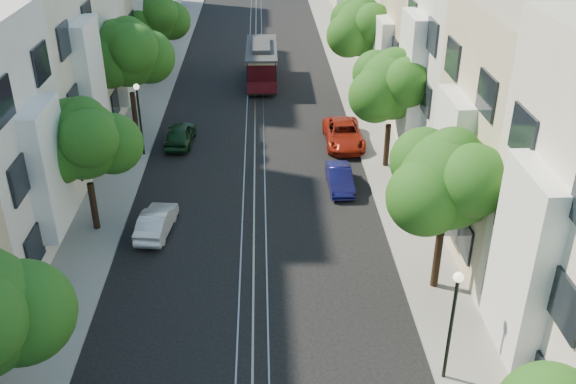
{
  "coord_description": "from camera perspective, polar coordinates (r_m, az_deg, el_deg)",
  "views": [
    {
      "loc": [
        0.52,
        -11.52,
        15.48
      ],
      "look_at": [
        1.55,
        13.21,
        2.2
      ],
      "focal_mm": 40.0,
      "sensor_mm": 36.0,
      "label": 1
    }
  ],
  "objects": [
    {
      "name": "sidewalk_west",
      "position": [
        43.13,
        -12.69,
        6.56
      ],
      "size": [
        2.5,
        80.0,
        0.12
      ],
      "primitive_type": "cube",
      "color": "gray",
      "rests_on": "ground"
    },
    {
      "name": "parked_car_w_mid",
      "position": [
        29.67,
        -11.61,
        -2.58
      ],
      "size": [
        1.63,
        3.61,
        1.15
      ],
      "primitive_type": "imported",
      "rotation": [
        0.0,
        0.0,
        3.02
      ],
      "color": "silver",
      "rests_on": "ground"
    },
    {
      "name": "tree_w_b",
      "position": [
        28.84,
        -17.64,
        4.23
      ],
      "size": [
        4.72,
        3.87,
        6.27
      ],
      "color": "black",
      "rests_on": "ground"
    },
    {
      "name": "tree_e_b",
      "position": [
        24.11,
        14.12,
        0.82
      ],
      "size": [
        4.93,
        4.08,
        6.68
      ],
      "color": "black",
      "rests_on": "ground"
    },
    {
      "name": "cable_car",
      "position": [
        48.29,
        -2.36,
        11.52
      ],
      "size": [
        2.28,
        7.16,
        2.75
      ],
      "rotation": [
        0.0,
        0.0,
        -0.01
      ],
      "color": "black",
      "rests_on": "ground"
    },
    {
      "name": "parked_car_e_mid",
      "position": [
        32.98,
        4.63,
        1.21
      ],
      "size": [
        1.22,
        3.4,
        1.12
      ],
      "primitive_type": "imported",
      "rotation": [
        0.0,
        0.0,
        0.01
      ],
      "color": "#0C0D40",
      "rests_on": "ground"
    },
    {
      "name": "tree_e_c",
      "position": [
        34.0,
        9.3,
        9.18
      ],
      "size": [
        4.84,
        3.99,
        6.52
      ],
      "color": "black",
      "rests_on": "ground"
    },
    {
      "name": "lamp_east",
      "position": [
        20.83,
        14.48,
        -10.19
      ],
      "size": [
        0.32,
        0.32,
        4.16
      ],
      "color": "black",
      "rests_on": "ground"
    },
    {
      "name": "tree_e_d",
      "position": [
        44.32,
        6.63,
        14.18
      ],
      "size": [
        5.01,
        4.16,
        6.85
      ],
      "color": "black",
      "rests_on": "ground"
    },
    {
      "name": "lane_line",
      "position": [
        42.45,
        -2.95,
        6.79
      ],
      "size": [
        0.08,
        80.0,
        0.01
      ],
      "primitive_type": "cube",
      "color": "tan",
      "rests_on": "ground"
    },
    {
      "name": "sidewalk_east",
      "position": [
        42.96,
        6.84,
        6.97
      ],
      "size": [
        2.5,
        80.0,
        0.12
      ],
      "primitive_type": "cube",
      "color": "gray",
      "rests_on": "ground"
    },
    {
      "name": "parked_car_w_far",
      "position": [
        38.44,
        -9.59,
        5.1
      ],
      "size": [
        1.75,
        3.86,
        1.29
      ],
      "primitive_type": "imported",
      "rotation": [
        0.0,
        0.0,
        3.08
      ],
      "color": "#13311A",
      "rests_on": "ground"
    },
    {
      "name": "parked_car_e_far",
      "position": [
        38.02,
        4.97,
        5.15
      ],
      "size": [
        2.18,
        4.7,
        1.3
      ],
      "primitive_type": "imported",
      "rotation": [
        0.0,
        0.0,
        0.0
      ],
      "color": "maroon",
      "rests_on": "ground"
    },
    {
      "name": "ground",
      "position": [
        42.45,
        -2.95,
        6.79
      ],
      "size": [
        200.0,
        200.0,
        0.0
      ],
      "primitive_type": "plane",
      "color": "black",
      "rests_on": "ground"
    },
    {
      "name": "townhouses_east",
      "position": [
        42.31,
        13.62,
        13.37
      ],
      "size": [
        7.75,
        72.0,
        12.0
      ],
      "color": "beige",
      "rests_on": "ground"
    },
    {
      "name": "rail_left",
      "position": [
        42.46,
        -3.69,
        6.79
      ],
      "size": [
        0.06,
        80.0,
        0.02
      ],
      "primitive_type": "cube",
      "color": "gray",
      "rests_on": "ground"
    },
    {
      "name": "lamp_west",
      "position": [
        36.47,
        -13.12,
        7.2
      ],
      "size": [
        0.32,
        0.32,
        4.16
      ],
      "color": "black",
      "rests_on": "ground"
    },
    {
      "name": "townhouses_west",
      "position": [
        42.63,
        -19.69,
        12.49
      ],
      "size": [
        7.75,
        72.0,
        11.76
      ],
      "color": "silver",
      "rests_on": "ground"
    },
    {
      "name": "tree_w_d",
      "position": [
        49.33,
        -11.66,
        14.92
      ],
      "size": [
        4.84,
        3.99,
        6.52
      ],
      "color": "black",
      "rests_on": "ground"
    },
    {
      "name": "rail_slot",
      "position": [
        42.45,
        -2.95,
        6.8
      ],
      "size": [
        0.06,
        80.0,
        0.02
      ],
      "primitive_type": "cube",
      "color": "gray",
      "rests_on": "ground"
    },
    {
      "name": "rail_right",
      "position": [
        42.44,
        -2.2,
        6.82
      ],
      "size": [
        0.06,
        80.0,
        0.02
      ],
      "primitive_type": "cube",
      "color": "gray",
      "rests_on": "ground"
    },
    {
      "name": "tree_w_c",
      "position": [
        38.72,
        -14.01,
        11.8
      ],
      "size": [
        5.13,
        4.28,
        7.09
      ],
      "color": "black",
      "rests_on": "ground"
    }
  ]
}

